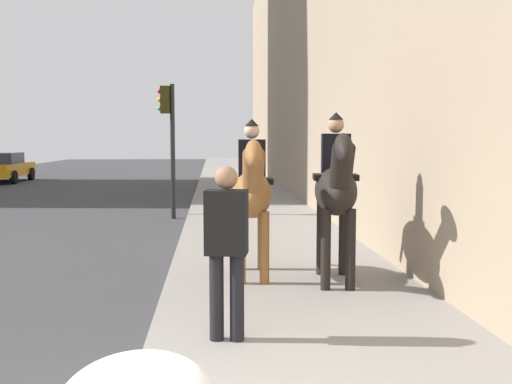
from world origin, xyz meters
TOP-DOWN VIEW (x-y plane):
  - mounted_horse_near at (4.72, -1.21)m, footprint 2.15×0.62m
  - mounted_horse_far at (4.30, -2.32)m, footprint 2.15×0.72m
  - pedestrian_greeting at (2.08, -0.79)m, footprint 0.32×0.44m
  - car_near_lane at (26.12, 9.52)m, footprint 4.63×2.17m
  - traffic_light_near_curb at (12.04, 0.46)m, footprint 0.20×0.44m

SIDE VIEW (x-z plane):
  - car_near_lane at x=26.12m, z-range 0.02..1.46m
  - pedestrian_greeting at x=2.08m, z-range 0.25..1.95m
  - mounted_horse_near at x=4.72m, z-range 0.23..2.47m
  - mounted_horse_far at x=4.30m, z-range 0.26..2.58m
  - traffic_light_near_curb at x=12.04m, z-range 0.61..4.10m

